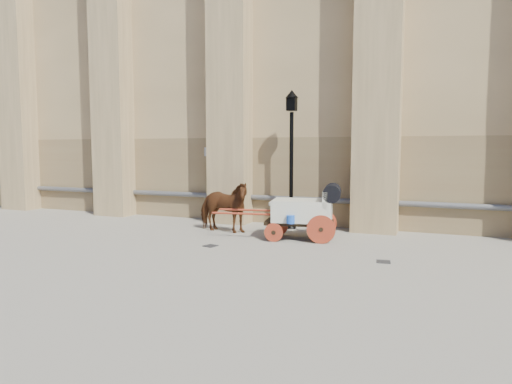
% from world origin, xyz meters
% --- Properties ---
extents(ground, '(90.00, 90.00, 0.00)m').
position_xyz_m(ground, '(0.00, 0.00, 0.00)').
color(ground, gray).
rests_on(ground, ground).
extents(horse, '(1.98, 1.05, 1.61)m').
position_xyz_m(horse, '(-0.42, 1.80, 0.80)').
color(horse, '#553318').
rests_on(horse, ground).
extents(carriage, '(3.80, 1.61, 1.61)m').
position_xyz_m(carriage, '(2.32, 1.66, 0.87)').
color(carriage, black).
rests_on(carriage, ground).
extents(street_lamp, '(0.42, 0.42, 4.49)m').
position_xyz_m(street_lamp, '(1.36, 3.23, 2.40)').
color(street_lamp, black).
rests_on(street_lamp, ground).
extents(drain_grate_near, '(0.40, 0.40, 0.01)m').
position_xyz_m(drain_grate_near, '(0.16, -0.20, 0.01)').
color(drain_grate_near, black).
rests_on(drain_grate_near, ground).
extents(drain_grate_far, '(0.36, 0.36, 0.01)m').
position_xyz_m(drain_grate_far, '(4.69, -0.26, 0.01)').
color(drain_grate_far, black).
rests_on(drain_grate_far, ground).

